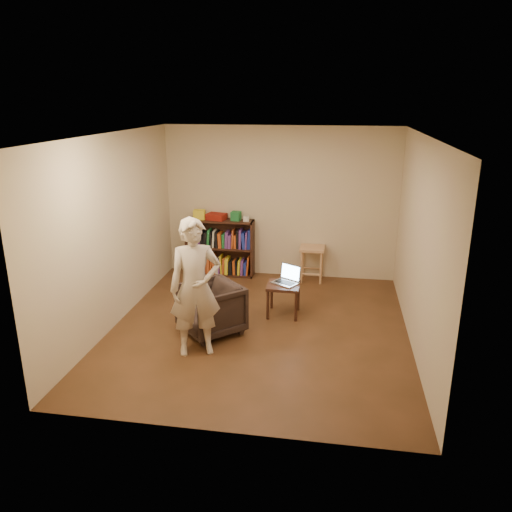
% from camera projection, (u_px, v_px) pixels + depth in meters
% --- Properties ---
extents(floor, '(4.50, 4.50, 0.00)m').
position_uv_depth(floor, '(259.00, 329.00, 6.86)').
color(floor, '#3F2814').
rests_on(floor, ground).
extents(ceiling, '(4.50, 4.50, 0.00)m').
position_uv_depth(ceiling, '(260.00, 135.00, 6.07)').
color(ceiling, silver).
rests_on(ceiling, wall_back).
extents(wall_back, '(4.00, 0.00, 4.00)m').
position_uv_depth(wall_back, '(280.00, 203.00, 8.58)').
color(wall_back, beige).
rests_on(wall_back, floor).
extents(wall_left, '(0.00, 4.50, 4.50)m').
position_uv_depth(wall_left, '(114.00, 231.00, 6.77)').
color(wall_left, beige).
rests_on(wall_left, floor).
extents(wall_right, '(0.00, 4.50, 4.50)m').
position_uv_depth(wall_right, '(419.00, 245.00, 6.15)').
color(wall_right, beige).
rests_on(wall_right, floor).
extents(bookshelf, '(1.20, 0.30, 1.00)m').
position_uv_depth(bookshelf, '(220.00, 250.00, 8.85)').
color(bookshelf, black).
rests_on(bookshelf, floor).
extents(box_yellow, '(0.22, 0.17, 0.16)m').
position_uv_depth(box_yellow, '(199.00, 215.00, 8.71)').
color(box_yellow, yellow).
rests_on(box_yellow, bookshelf).
extents(red_cloth, '(0.36, 0.30, 0.11)m').
position_uv_depth(red_cloth, '(216.00, 217.00, 8.68)').
color(red_cloth, maroon).
rests_on(red_cloth, bookshelf).
extents(box_green, '(0.17, 0.17, 0.15)m').
position_uv_depth(box_green, '(236.00, 216.00, 8.62)').
color(box_green, '#1D6F35').
rests_on(box_green, bookshelf).
extents(box_white, '(0.11, 0.11, 0.08)m').
position_uv_depth(box_white, '(246.00, 219.00, 8.57)').
color(box_white, silver).
rests_on(box_white, bookshelf).
extents(stool, '(0.42, 0.42, 0.60)m').
position_uv_depth(stool, '(312.00, 254.00, 8.52)').
color(stool, tan).
rests_on(stool, floor).
extents(armchair, '(1.05, 1.05, 0.68)m').
position_uv_depth(armchair, '(210.00, 309.00, 6.65)').
color(armchair, black).
rests_on(armchair, floor).
extents(side_table, '(0.46, 0.46, 0.47)m').
position_uv_depth(side_table, '(284.00, 289.00, 7.19)').
color(side_table, black).
rests_on(side_table, floor).
extents(laptop, '(0.44, 0.42, 0.26)m').
position_uv_depth(laptop, '(287.00, 279.00, 7.20)').
color(laptop, '#A7A8AC').
rests_on(laptop, side_table).
extents(person, '(0.73, 0.61, 1.71)m').
position_uv_depth(person, '(195.00, 288.00, 5.99)').
color(person, beige).
rests_on(person, floor).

